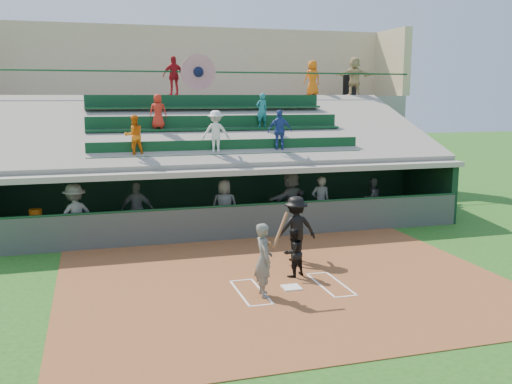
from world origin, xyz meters
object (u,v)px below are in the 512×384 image
object	(u,v)px
white_table	(38,233)
trash_bin	(350,85)
catcher	(293,253)
water_cooler	(36,215)
batter_at_plate	(264,259)
home_plate	(291,287)

from	to	relation	value
white_table	trash_bin	world-z (taller)	trash_bin
catcher	water_cooler	bearing A→B (deg)	-62.55
catcher	trash_bin	world-z (taller)	trash_bin
trash_bin	batter_at_plate	bearing A→B (deg)	-121.82
home_plate	batter_at_plate	bearing A→B (deg)	-158.25
water_cooler	trash_bin	size ratio (longest dim) A/B	0.39
batter_at_plate	trash_bin	distance (m)	16.63
water_cooler	trash_bin	bearing A→B (deg)	27.73
white_table	water_cooler	distance (m)	0.56
water_cooler	white_table	bearing A→B (deg)	-52.35
home_plate	trash_bin	world-z (taller)	trash_bin
batter_at_plate	white_table	size ratio (longest dim) A/B	2.36
water_cooler	trash_bin	distance (m)	16.29
catcher	trash_bin	distance (m)	15.16
batter_at_plate	trash_bin	xyz separation A→B (m)	(8.48, 13.67, 4.21)
batter_at_plate	home_plate	bearing A→B (deg)	21.75
trash_bin	home_plate	bearing A→B (deg)	-119.94
water_cooler	home_plate	bearing A→B (deg)	-43.87
white_table	trash_bin	bearing A→B (deg)	43.47
catcher	white_table	world-z (taller)	catcher
trash_bin	water_cooler	bearing A→B (deg)	-152.27
home_plate	white_table	xyz separation A→B (m)	(-6.23, 5.99, 0.37)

